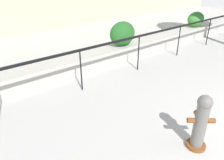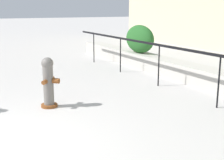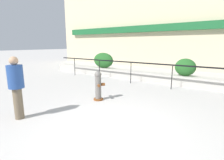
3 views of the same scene
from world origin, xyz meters
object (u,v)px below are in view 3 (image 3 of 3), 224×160
(hedge_bush_1, at_px, (185,67))
(pedestrian, at_px, (16,84))
(fire_hydrant, at_px, (98,86))
(hedge_bush_0, at_px, (103,60))

(hedge_bush_1, relative_size, pedestrian, 0.58)
(fire_hydrant, bearing_deg, hedge_bush_1, 64.85)
(hedge_bush_0, distance_m, fire_hydrant, 5.32)
(pedestrian, bearing_deg, hedge_bush_0, 109.56)
(hedge_bush_1, distance_m, pedestrian, 7.35)
(hedge_bush_0, bearing_deg, pedestrian, -70.44)
(hedge_bush_1, relative_size, fire_hydrant, 0.92)
(hedge_bush_0, bearing_deg, fire_hydrant, -53.58)
(hedge_bush_0, xyz_separation_m, fire_hydrant, (3.15, -4.27, -0.44))
(hedge_bush_1, bearing_deg, fire_hydrant, -115.15)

